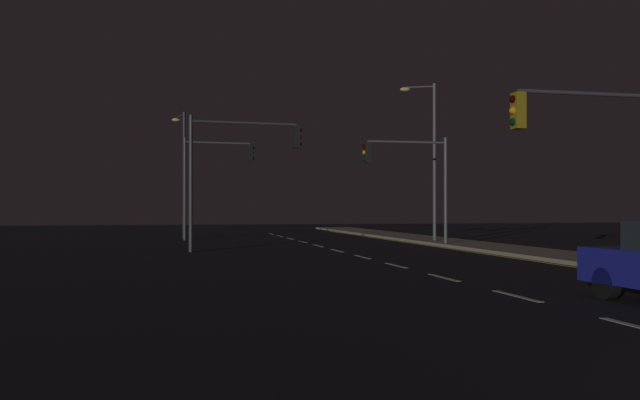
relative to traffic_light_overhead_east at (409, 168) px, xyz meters
name	(u,v)px	position (x,y,z in m)	size (l,w,h in m)	color
ground_plane	(391,264)	(-4.01, -9.90, -3.70)	(112.00, 112.00, 0.00)	black
sidewalk_right	(585,259)	(2.93, -9.90, -3.63)	(2.99, 77.00, 0.14)	gray
lane_markings_center	(362,257)	(-4.01, -6.40, -3.69)	(0.14, 50.00, 0.01)	silver
lane_edge_line	(476,253)	(1.18, -4.90, -3.69)	(0.14, 53.00, 0.01)	gold
traffic_light_overhead_east	(409,168)	(0.00, 0.00, 0.00)	(4.18, 0.34, 5.02)	#4C4C51
traffic_light_near_left	(215,168)	(-8.47, 9.08, 0.36)	(4.05, 0.78, 5.78)	#38383D
traffic_light_far_center	(586,138)	(-0.10, -14.76, -0.02)	(4.18, 0.38, 5.00)	#38383D
traffic_light_near_right	(240,156)	(-8.10, -1.86, 0.32)	(4.81, 0.70, 5.65)	#38383D
street_lamp_mid_block	(183,163)	(-10.20, 11.84, 0.84)	(0.81, 2.15, 7.54)	#2D3033
street_lamp_corner	(429,148)	(2.25, 3.22, 1.26)	(1.73, 0.94, 8.15)	#4C4C51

